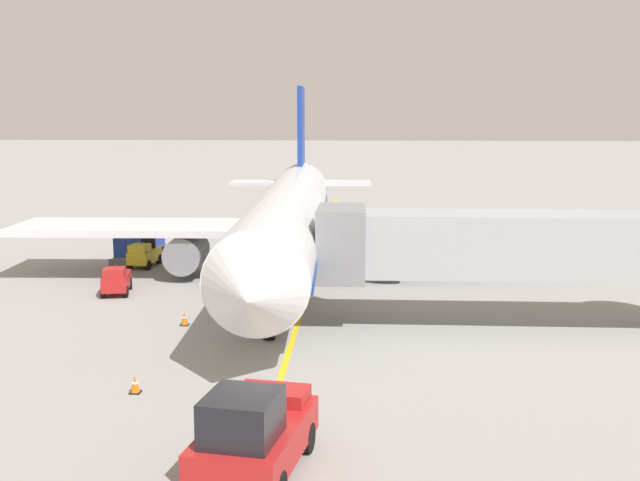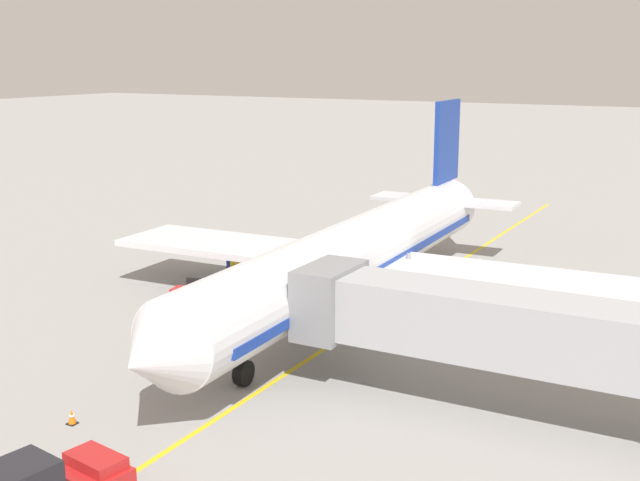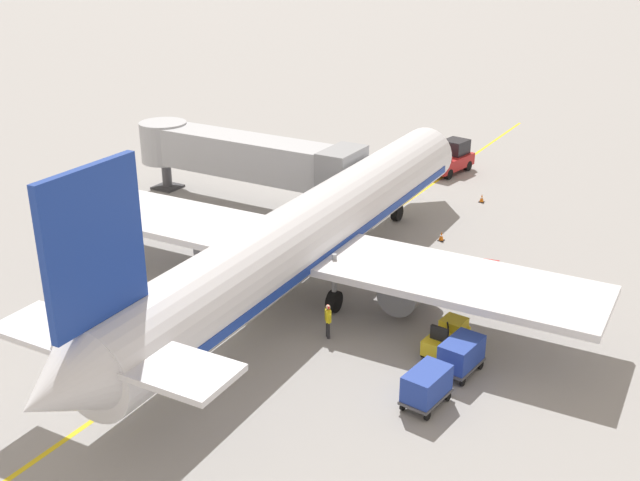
{
  "view_description": "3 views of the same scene",
  "coord_description": "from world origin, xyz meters",
  "px_view_note": "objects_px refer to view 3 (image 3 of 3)",
  "views": [
    {
      "loc": [
        -2.73,
        39.47,
        8.95
      ],
      "look_at": [
        -0.67,
        2.08,
        2.71
      ],
      "focal_mm": 43.8,
      "sensor_mm": 36.0,
      "label": 1
    },
    {
      "loc": [
        -17.39,
        36.64,
        13.55
      ],
      "look_at": [
        3.46,
        -1.66,
        3.72
      ],
      "focal_mm": 46.14,
      "sensor_mm": 36.0,
      "label": 2
    },
    {
      "loc": [
        20.09,
        -32.87,
        17.76
      ],
      "look_at": [
        1.19,
        -0.64,
        2.32
      ],
      "focal_mm": 42.76,
      "sensor_mm": 36.0,
      "label": 3
    }
  ],
  "objects_px": {
    "parked_airliner": "(310,232)",
    "ground_crew_wing_walker": "(328,319)",
    "baggage_tug_trailing": "(447,338)",
    "baggage_cart_front": "(461,354)",
    "jet_bridge": "(243,156)",
    "baggage_tug_lead": "(486,280)",
    "pushback_tractor": "(449,158)",
    "baggage_cart_second_in_train": "(427,385)",
    "safety_cone_nose_right": "(441,236)",
    "safety_cone_nose_left": "(482,198)"
  },
  "relations": [
    {
      "from": "parked_airliner",
      "to": "ground_crew_wing_walker",
      "type": "bearing_deg",
      "value": -50.24
    },
    {
      "from": "baggage_tug_trailing",
      "to": "baggage_cart_front",
      "type": "distance_m",
      "value": 1.77
    },
    {
      "from": "jet_bridge",
      "to": "baggage_tug_lead",
      "type": "height_order",
      "value": "jet_bridge"
    },
    {
      "from": "parked_airliner",
      "to": "pushback_tractor",
      "type": "height_order",
      "value": "parked_airliner"
    },
    {
      "from": "baggage_cart_front",
      "to": "baggage_cart_second_in_train",
      "type": "relative_size",
      "value": 1.0
    },
    {
      "from": "parked_airliner",
      "to": "baggage_cart_second_in_train",
      "type": "relative_size",
      "value": 12.59
    },
    {
      "from": "baggage_tug_lead",
      "to": "baggage_cart_second_in_train",
      "type": "distance_m",
      "value": 11.13
    },
    {
      "from": "baggage_cart_second_in_train",
      "to": "ground_crew_wing_walker",
      "type": "relative_size",
      "value": 1.75
    },
    {
      "from": "parked_airliner",
      "to": "jet_bridge",
      "type": "distance_m",
      "value": 13.98
    },
    {
      "from": "baggage_cart_second_in_train",
      "to": "safety_cone_nose_right",
      "type": "distance_m",
      "value": 17.58
    },
    {
      "from": "pushback_tractor",
      "to": "baggage_tug_lead",
      "type": "xyz_separation_m",
      "value": [
        9.48,
        -18.93,
        -0.39
      ]
    },
    {
      "from": "baggage_tug_lead",
      "to": "baggage_cart_front",
      "type": "distance_m",
      "value": 8.26
    },
    {
      "from": "baggage_tug_lead",
      "to": "ground_crew_wing_walker",
      "type": "distance_m",
      "value": 9.56
    },
    {
      "from": "baggage_tug_lead",
      "to": "baggage_tug_trailing",
      "type": "xyz_separation_m",
      "value": [
        0.52,
        -6.77,
        0.0
      ]
    },
    {
      "from": "baggage_tug_trailing",
      "to": "ground_crew_wing_walker",
      "type": "distance_m",
      "value": 5.48
    },
    {
      "from": "pushback_tractor",
      "to": "safety_cone_nose_left",
      "type": "height_order",
      "value": "pushback_tractor"
    },
    {
      "from": "pushback_tractor",
      "to": "jet_bridge",
      "type": "bearing_deg",
      "value": -123.42
    },
    {
      "from": "baggage_tug_trailing",
      "to": "baggage_cart_front",
      "type": "xyz_separation_m",
      "value": [
        1.16,
        -1.32,
        0.24
      ]
    },
    {
      "from": "baggage_tug_lead",
      "to": "safety_cone_nose_left",
      "type": "distance_m",
      "value": 14.33
    },
    {
      "from": "safety_cone_nose_left",
      "to": "safety_cone_nose_right",
      "type": "relative_size",
      "value": 1.0
    },
    {
      "from": "ground_crew_wing_walker",
      "to": "pushback_tractor",
      "type": "bearing_deg",
      "value": 99.89
    },
    {
      "from": "safety_cone_nose_right",
      "to": "safety_cone_nose_left",
      "type": "bearing_deg",
      "value": 91.64
    },
    {
      "from": "safety_cone_nose_right",
      "to": "baggage_tug_lead",
      "type": "bearing_deg",
      "value": -49.58
    },
    {
      "from": "ground_crew_wing_walker",
      "to": "safety_cone_nose_left",
      "type": "bearing_deg",
      "value": 90.39
    },
    {
      "from": "ground_crew_wing_walker",
      "to": "safety_cone_nose_right",
      "type": "distance_m",
      "value": 13.78
    },
    {
      "from": "ground_crew_wing_walker",
      "to": "safety_cone_nose_right",
      "type": "bearing_deg",
      "value": 89.66
    },
    {
      "from": "safety_cone_nose_left",
      "to": "baggage_cart_second_in_train",
      "type": "bearing_deg",
      "value": -75.73
    },
    {
      "from": "parked_airliner",
      "to": "jet_bridge",
      "type": "relative_size",
      "value": 2.16
    },
    {
      "from": "jet_bridge",
      "to": "safety_cone_nose_left",
      "type": "xyz_separation_m",
      "value": [
        13.94,
        8.68,
        -3.17
      ]
    },
    {
      "from": "safety_cone_nose_right",
      "to": "baggage_cart_front",
      "type": "bearing_deg",
      "value": -64.93
    },
    {
      "from": "parked_airliner",
      "to": "baggage_tug_trailing",
      "type": "xyz_separation_m",
      "value": [
        8.65,
        -2.55,
        -2.47
      ]
    },
    {
      "from": "baggage_tug_lead",
      "to": "safety_cone_nose_left",
      "type": "relative_size",
      "value": 4.55
    },
    {
      "from": "parked_airliner",
      "to": "pushback_tractor",
      "type": "relative_size",
      "value": 7.91
    },
    {
      "from": "parked_airliner",
      "to": "baggage_cart_second_in_train",
      "type": "height_order",
      "value": "parked_airliner"
    },
    {
      "from": "pushback_tractor",
      "to": "baggage_cart_front",
      "type": "distance_m",
      "value": 29.24
    },
    {
      "from": "parked_airliner",
      "to": "safety_cone_nose_right",
      "type": "distance_m",
      "value": 10.69
    },
    {
      "from": "ground_crew_wing_walker",
      "to": "baggage_tug_lead",
      "type": "bearing_deg",
      "value": 60.29
    },
    {
      "from": "parked_airliner",
      "to": "baggage_cart_second_in_train",
      "type": "distance_m",
      "value": 11.89
    },
    {
      "from": "parked_airliner",
      "to": "baggage_cart_second_in_train",
      "type": "xyz_separation_m",
      "value": [
        9.48,
        -6.82,
        -2.24
      ]
    },
    {
      "from": "pushback_tractor",
      "to": "ground_crew_wing_walker",
      "type": "bearing_deg",
      "value": -80.11
    },
    {
      "from": "baggage_tug_lead",
      "to": "baggage_cart_second_in_train",
      "type": "height_order",
      "value": "baggage_tug_lead"
    },
    {
      "from": "ground_crew_wing_walker",
      "to": "parked_airliner",
      "type": "bearing_deg",
      "value": 129.76
    },
    {
      "from": "baggage_cart_front",
      "to": "safety_cone_nose_right",
      "type": "bearing_deg",
      "value": 115.07
    },
    {
      "from": "jet_bridge",
      "to": "baggage_tug_lead",
      "type": "bearing_deg",
      "value": -14.27
    },
    {
      "from": "baggage_tug_lead",
      "to": "safety_cone_nose_right",
      "type": "relative_size",
      "value": 4.55
    },
    {
      "from": "jet_bridge",
      "to": "baggage_cart_second_in_train",
      "type": "relative_size",
      "value": 5.81
    },
    {
      "from": "safety_cone_nose_left",
      "to": "ground_crew_wing_walker",
      "type": "bearing_deg",
      "value": -89.61
    },
    {
      "from": "baggage_cart_second_in_train",
      "to": "baggage_tug_lead",
      "type": "bearing_deg",
      "value": 96.97
    },
    {
      "from": "pushback_tractor",
      "to": "baggage_cart_second_in_train",
      "type": "distance_m",
      "value": 31.88
    },
    {
      "from": "pushback_tractor",
      "to": "safety_cone_nose_right",
      "type": "distance_m",
      "value": 14.33
    }
  ]
}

